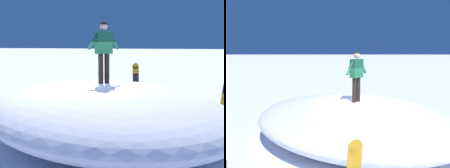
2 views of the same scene
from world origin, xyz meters
The scene contains 5 objects.
ground centered at (0.00, 0.00, 0.00)m, with size 240.00×240.00×0.00m, color white.
snow_mound centered at (-0.10, -0.47, 0.69)m, with size 7.39×5.85×1.38m, color white.
snowboarder_standing centered at (0.12, -0.43, 2.38)m, with size 0.80×0.74×1.68m.
backpack_near centered at (-3.12, 1.30, 0.18)m, with size 0.45×0.52×0.36m.
backpack_far centered at (-4.74, -0.38, 0.21)m, with size 0.37×0.62×0.40m.
Camera 2 is at (8.07, -0.95, 3.13)m, focal length 39.23 mm.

